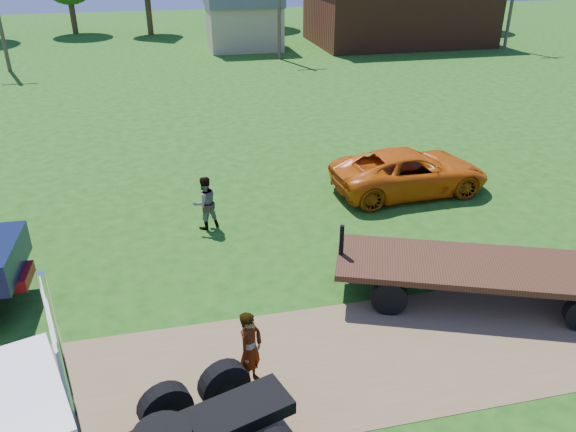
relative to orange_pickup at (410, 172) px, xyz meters
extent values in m
plane|color=#1B4B10|center=(-5.35, -8.57, -0.82)|extent=(140.00, 140.00, 0.00)
cube|color=brown|center=(-5.35, -8.57, -0.82)|extent=(120.00, 4.20, 0.01)
cylinder|color=black|center=(-9.42, -9.70, -0.29)|extent=(1.12, 0.65, 1.07)
cylinder|color=black|center=(-9.42, -9.70, -0.29)|extent=(0.46, 0.45, 0.37)
cylinder|color=black|center=(-8.22, -9.31, -0.29)|extent=(1.12, 0.65, 1.07)
cylinder|color=black|center=(-8.22, -9.31, -0.29)|extent=(0.46, 0.45, 0.37)
cylinder|color=white|center=(-10.84, -10.68, 1.40)|extent=(0.17, 0.17, 4.46)
imported|color=#CE5809|center=(0.00, 0.00, 0.00)|extent=(6.08, 3.07, 1.65)
cube|color=#361F11|center=(-1.11, -7.01, 0.17)|extent=(7.90, 4.89, 0.17)
cube|color=black|center=(-1.11, -7.01, -0.07)|extent=(7.41, 3.65, 0.24)
cylinder|color=black|center=(-3.68, -7.08, -0.35)|extent=(0.99, 0.61, 0.95)
cylinder|color=black|center=(-2.96, -5.22, -0.35)|extent=(0.99, 0.61, 0.95)
cylinder|color=black|center=(1.46, -6.95, -0.35)|extent=(0.99, 0.61, 0.95)
cube|color=black|center=(-4.56, -5.67, 0.65)|extent=(0.15, 0.15, 0.95)
imported|color=#999999|center=(-7.58, -8.81, 0.10)|extent=(0.78, 0.79, 1.84)
imported|color=#999999|center=(-7.83, -1.22, 0.09)|extent=(1.08, 0.96, 1.82)
cube|color=brown|center=(12.65, 31.43, 1.68)|extent=(15.00, 10.00, 5.00)
cube|color=tan|center=(-1.35, 31.43, 0.98)|extent=(6.00, 5.00, 3.60)
cylinder|color=#3B2E18|center=(-16.53, 43.65, 0.65)|extent=(0.56, 0.56, 2.95)
cylinder|color=#3B2E18|center=(-9.18, 41.12, 1.06)|extent=(0.56, 0.56, 3.77)
cylinder|color=#3B2E18|center=(0.95, 45.21, 1.12)|extent=(0.56, 0.56, 3.88)
cylinder|color=#3B2E18|center=(9.10, 43.26, 0.62)|extent=(0.56, 0.56, 2.89)
cylinder|color=#3B2E18|center=(22.05, 38.65, 0.90)|extent=(0.56, 0.56, 3.45)
camera|label=1|loc=(-8.91, -18.14, 7.98)|focal=35.00mm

